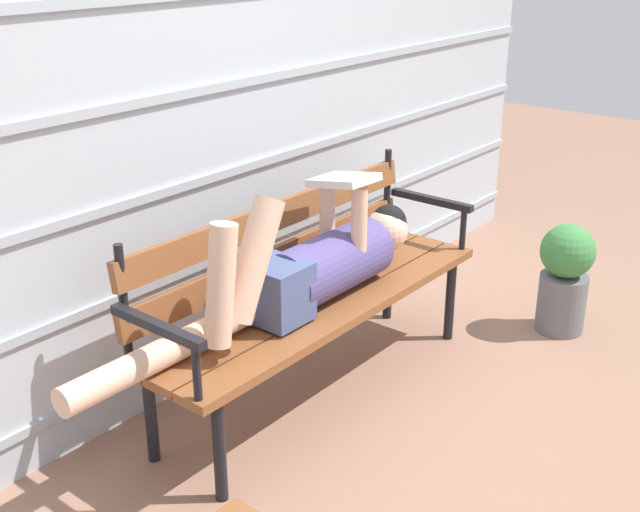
{
  "coord_description": "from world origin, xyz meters",
  "views": [
    {
      "loc": [
        -2.27,
        -1.7,
        1.8
      ],
      "look_at": [
        0.0,
        0.13,
        0.61
      ],
      "focal_mm": 45.23,
      "sensor_mm": 36.0,
      "label": 1
    }
  ],
  "objects": [
    {
      "name": "potted_plant",
      "position": [
        1.16,
        -0.41,
        0.28
      ],
      "size": [
        0.26,
        0.26,
        0.54
      ],
      "color": "slate",
      "rests_on": "ground"
    },
    {
      "name": "house_siding",
      "position": [
        0.0,
        0.62,
        1.23
      ],
      "size": [
        4.82,
        0.08,
        2.46
      ],
      "color": "#B2BCC6",
      "rests_on": "ground"
    },
    {
      "name": "reclining_person",
      "position": [
        -0.07,
        0.13,
        0.59
      ],
      "size": [
        1.71,
        0.26,
        0.54
      ],
      "color": "#514784"
    },
    {
      "name": "park_bench",
      "position": [
        0.0,
        0.2,
        0.47
      ],
      "size": [
        1.7,
        0.47,
        0.84
      ],
      "color": "brown",
      "rests_on": "ground"
    },
    {
      "name": "ground_plane",
      "position": [
        0.0,
        0.0,
        0.0
      ],
      "size": [
        12.0,
        12.0,
        0.0
      ],
      "primitive_type": "plane",
      "color": "#936B56"
    }
  ]
}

